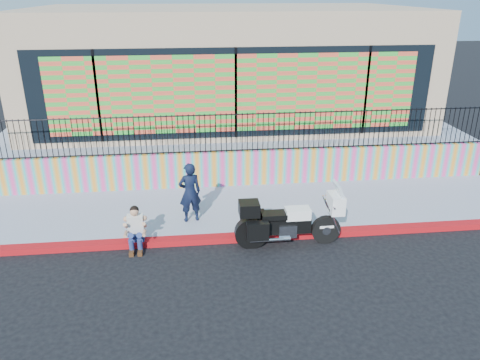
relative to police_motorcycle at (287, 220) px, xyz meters
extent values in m
plane|color=black|center=(-0.79, 0.35, -0.67)|extent=(90.00, 90.00, 0.00)
cube|color=#A40B17|center=(-0.79, 0.35, -0.60)|extent=(16.00, 0.30, 0.15)
cube|color=gray|center=(-0.79, 2.00, -0.60)|extent=(16.00, 3.00, 0.15)
cube|color=#F23F91|center=(-0.79, 3.60, 0.03)|extent=(16.00, 0.20, 1.10)
cube|color=gray|center=(-0.79, 8.70, -0.05)|extent=(16.00, 10.00, 1.25)
cube|color=tan|center=(-0.79, 8.50, 2.58)|extent=(14.00, 8.00, 4.00)
cube|color=black|center=(-0.79, 4.48, 2.18)|extent=(12.60, 0.04, 2.80)
cube|color=#F25235|center=(-0.79, 4.45, 2.18)|extent=(11.48, 0.02, 2.40)
cylinder|color=black|center=(0.98, 0.00, -0.31)|extent=(0.72, 0.15, 0.72)
cylinder|color=black|center=(-0.88, 0.00, -0.31)|extent=(0.72, 0.15, 0.72)
cube|color=black|center=(0.05, 0.00, -0.13)|extent=(1.04, 0.31, 0.37)
cube|color=silver|center=(0.00, 0.00, -0.24)|extent=(0.44, 0.37, 0.33)
cube|color=white|center=(0.25, 0.00, 0.18)|extent=(0.60, 0.35, 0.26)
cube|color=black|center=(-0.33, 0.00, 0.16)|extent=(0.60, 0.37, 0.13)
cube|color=white|center=(1.18, 0.00, 0.40)|extent=(0.33, 0.57, 0.46)
cube|color=silver|center=(1.22, 0.00, 0.75)|extent=(0.20, 0.50, 0.37)
cube|color=black|center=(-0.93, 0.00, 0.37)|extent=(0.48, 0.46, 0.33)
cube|color=black|center=(-0.77, -0.33, -0.07)|extent=(0.53, 0.20, 0.44)
cube|color=black|center=(-0.77, 0.33, -0.07)|extent=(0.53, 0.20, 0.44)
cube|color=white|center=(0.98, 0.00, -0.20)|extent=(0.35, 0.18, 0.07)
imported|color=black|center=(-2.32, 1.29, 0.29)|extent=(0.66, 0.50, 1.62)
cube|color=navy|center=(-3.66, 0.39, -0.43)|extent=(0.36, 0.28, 0.18)
cube|color=silver|center=(-3.66, 0.35, -0.08)|extent=(0.38, 0.27, 0.54)
sphere|color=tan|center=(-3.66, 0.31, 0.28)|extent=(0.21, 0.21, 0.21)
cube|color=#472814|center=(-3.76, -0.05, -0.62)|extent=(0.11, 0.26, 0.10)
cube|color=#472814|center=(-3.56, -0.05, -0.62)|extent=(0.11, 0.26, 0.10)
camera|label=1|loc=(-2.26, -9.92, 5.21)|focal=35.00mm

